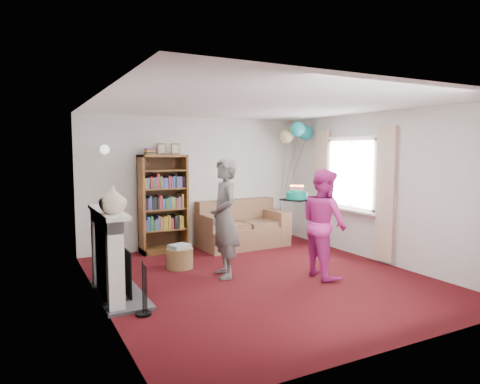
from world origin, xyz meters
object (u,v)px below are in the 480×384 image
sofa (241,229)px  birthday_cake (297,196)px  person_striped (224,218)px  bookcase (163,204)px  person_magenta (324,223)px

sofa → birthday_cake: birthday_cake is taller
person_striped → birthday_cake: size_ratio=4.71×
person_striped → bookcase: bearing=-161.9°
bookcase → person_magenta: (1.63, -2.61, -0.08)m
sofa → bookcase: bearing=168.8°
person_striped → birthday_cake: person_striped is taller
person_striped → person_magenta: 1.47m
sofa → person_magenta: person_magenta is taller
person_magenta → bookcase: bearing=37.1°
bookcase → person_striped: bearing=-80.5°
birthday_cake → bookcase: bearing=119.2°
sofa → birthday_cake: 2.31m
sofa → person_striped: (-1.18, -1.72, 0.54)m
bookcase → person_striped: (0.32, -1.95, -0.00)m
birthday_cake → person_striped: bearing=157.5°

